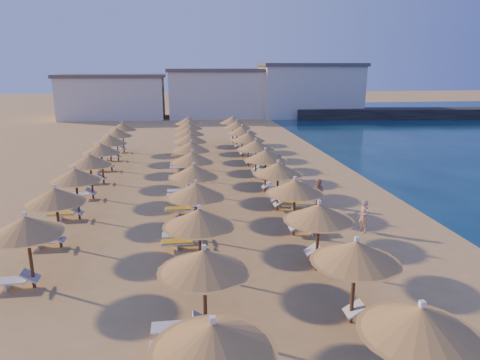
{
  "coord_description": "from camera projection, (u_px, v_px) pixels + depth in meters",
  "views": [
    {
      "loc": [
        -2.71,
        -19.83,
        7.75
      ],
      "look_at": [
        0.43,
        4.0,
        1.3
      ],
      "focal_mm": 32.0,
      "sensor_mm": 36.0,
      "label": 1
    }
  ],
  "objects": [
    {
      "name": "loungers",
      "position": [
        202.0,
        188.0,
        26.71
      ],
      "size": [
        13.69,
        37.28,
        0.66
      ],
      "color": "white",
      "rests_on": "ground"
    },
    {
      "name": "parasol_row_west",
      "position": [
        192.0,
        158.0,
        25.87
      ],
      "size": [
        2.71,
        38.52,
        2.86
      ],
      "color": "brown",
      "rests_on": "ground"
    },
    {
      "name": "parasol_row_inland",
      "position": [
        96.0,
        155.0,
        26.83
      ],
      "size": [
        2.71,
        27.77,
        2.86
      ],
      "color": "brown",
      "rests_on": "ground"
    },
    {
      "name": "jetty",
      "position": [
        395.0,
        114.0,
        64.38
      ],
      "size": [
        30.24,
        6.75,
        1.5
      ],
      "primitive_type": "cube",
      "rotation": [
        0.0,
        0.0,
        -0.09
      ],
      "color": "black",
      "rests_on": "ground"
    },
    {
      "name": "hotel_blocks",
      "position": [
        222.0,
        93.0,
        65.61
      ],
      "size": [
        45.59,
        10.09,
        8.1
      ],
      "color": "silver",
      "rests_on": "ground"
    },
    {
      "name": "beachgoer_a",
      "position": [
        364.0,
        216.0,
        20.37
      ],
      "size": [
        0.57,
        0.68,
        1.58
      ],
      "primitive_type": "imported",
      "rotation": [
        0.0,
        0.0,
        -1.18
      ],
      "color": "tan",
      "rests_on": "ground"
    },
    {
      "name": "beachgoer_c",
      "position": [
        279.0,
        166.0,
        30.33
      ],
      "size": [
        1.02,
        0.85,
        1.64
      ],
      "primitive_type": "imported",
      "rotation": [
        0.0,
        0.0,
        -0.56
      ],
      "color": "tan",
      "rests_on": "ground"
    },
    {
      "name": "beachgoer_b",
      "position": [
        318.0,
        193.0,
        24.05
      ],
      "size": [
        0.88,
        0.96,
        1.6
      ],
      "primitive_type": "imported",
      "rotation": [
        0.0,
        0.0,
        -1.12
      ],
      "color": "tan",
      "rests_on": "ground"
    },
    {
      "name": "parasol_row_east",
      "position": [
        266.0,
        156.0,
        26.44
      ],
      "size": [
        2.71,
        38.52,
        2.86
      ],
      "color": "brown",
      "rests_on": "ground"
    },
    {
      "name": "ground",
      "position": [
        242.0,
        226.0,
        21.33
      ],
      "size": [
        220.0,
        220.0,
        0.0
      ],
      "primitive_type": "plane",
      "color": "tan",
      "rests_on": "ground"
    }
  ]
}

